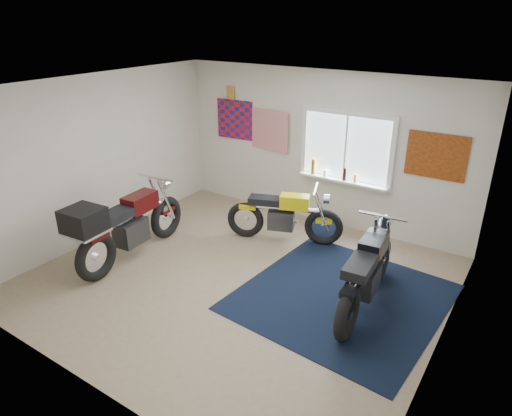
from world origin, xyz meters
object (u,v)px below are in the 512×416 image
Objects in this scene: yellow_triumph at (284,217)px; maroon_tourer at (124,226)px; black_chrome_bike at (366,274)px; navy_rug at (342,297)px.

maroon_tourer reaches higher than yellow_triumph.
yellow_triumph is 0.88× the size of black_chrome_bike.
black_chrome_bike is at bearing -50.18° from yellow_triumph.
yellow_triumph is 2.55m from maroon_tourer.
black_chrome_bike is (1.83, -1.04, 0.05)m from yellow_triumph.
navy_rug is 0.57m from black_chrome_bike.
yellow_triumph is at bearing 146.06° from navy_rug.
yellow_triumph is 2.10m from black_chrome_bike.
black_chrome_bike is at bearing -3.33° from navy_rug.
black_chrome_bike reaches higher than navy_rug.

